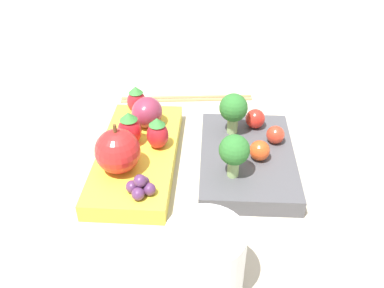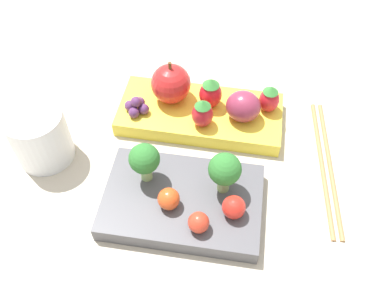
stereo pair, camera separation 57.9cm
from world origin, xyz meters
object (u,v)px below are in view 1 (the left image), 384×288
bento_box_savoury (247,159)px  strawberry_0 (130,129)px  cherry_tomato_0 (275,135)px  plum (147,112)px  apple (118,151)px  chopsticks_pair (187,98)px  bento_box_fruit (138,156)px  broccoli_floret_1 (233,109)px  broccoli_floret_0 (234,151)px  grape_cluster (141,187)px  strawberry_1 (136,100)px  cherry_tomato_1 (259,152)px  cherry_tomato_2 (255,119)px  drinking_cup (205,261)px  strawberry_2 (157,133)px

bento_box_savoury → strawberry_0: size_ratio=4.25×
cherry_tomato_0 → plum: (-0.01, -0.17, 0.01)m
apple → chopsticks_pair: size_ratio=0.30×
bento_box_fruit → broccoli_floret_1: 0.14m
strawberry_0 → broccoli_floret_0: bearing=74.5°
bento_box_fruit → chopsticks_pair: bento_box_fruit is taller
strawberry_0 → grape_cluster: (0.09, 0.04, -0.01)m
strawberry_1 → grape_cluster: 0.17m
broccoli_floret_0 → broccoli_floret_1: bearing=-172.1°
broccoli_floret_0 → chopsticks_pair: size_ratio=0.26×
broccoli_floret_1 → cherry_tomato_1: size_ratio=2.25×
strawberry_0 → bento_box_savoury: bearing=93.9°
cherry_tomato_2 → apple: 0.19m
strawberry_0 → chopsticks_pair: strawberry_0 is taller
cherry_tomato_2 → grape_cluster: size_ratio=0.77×
bento_box_savoury → broccoli_floret_1: bearing=-148.6°
chopsticks_pair → plum: bearing=-13.6°
cherry_tomato_0 → drinking_cup: (0.22, -0.05, 0.00)m
cherry_tomato_0 → strawberry_0: strawberry_0 is taller
strawberry_0 → strawberry_2: strawberry_0 is taller
broccoli_floret_1 → drinking_cup: bearing=1.3°
drinking_cup → cherry_tomato_1: bearing=169.0°
bento_box_savoury → apple: (0.06, -0.15, 0.04)m
broccoli_floret_0 → broccoli_floret_1: size_ratio=0.96×
cherry_tomato_0 → grape_cluster: grape_cluster is taller
cherry_tomato_2 → drinking_cup: drinking_cup is taller
bento_box_savoury → cherry_tomato_0: 0.05m
cherry_tomato_2 → strawberry_2: (0.07, -0.12, 0.01)m
cherry_tomato_0 → strawberry_1: bearing=-100.3°
bento_box_savoury → grape_cluster: size_ratio=5.73×
bento_box_savoury → strawberry_2: 0.12m
broccoli_floret_0 → plum: broccoli_floret_0 is taller
apple → cherry_tomato_2: bearing=130.0°
bento_box_savoury → broccoli_floret_1: (-0.04, -0.03, 0.05)m
cherry_tomato_0 → drinking_cup: bearing=-13.3°
bento_box_savoury → apple: apple is taller
drinking_cup → broccoli_floret_1: bearing=-178.7°
broccoli_floret_0 → chopsticks_pair: bearing=-153.9°
cherry_tomato_1 → strawberry_2: 0.13m
bento_box_fruit → chopsticks_pair: 0.18m
bento_box_fruit → cherry_tomato_0: 0.18m
broccoli_floret_1 → apple: 0.16m
cherry_tomato_2 → plum: size_ratio=0.58×
strawberry_0 → grape_cluster: strawberry_0 is taller
plum → broccoli_floret_0: bearing=56.7°
strawberry_0 → grape_cluster: bearing=24.9°
strawberry_2 → grape_cluster: strawberry_2 is taller
broccoli_floret_1 → chopsticks_pair: (-0.11, -0.09, -0.05)m
grape_cluster → chopsticks_pair: bearing=-179.1°
grape_cluster → broccoli_floret_0: bearing=118.4°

